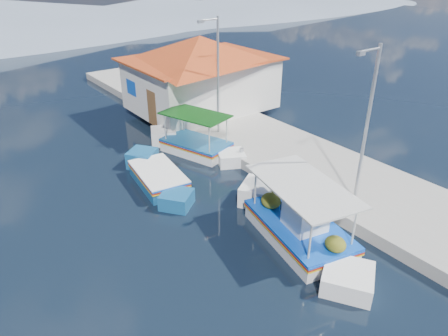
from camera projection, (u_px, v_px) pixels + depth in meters
ground at (311, 291)px, 12.32m from camera, size 160.00×160.00×0.00m
quay at (302, 161)px, 19.62m from camera, size 5.00×44.00×0.50m
bollards at (281, 172)px, 17.78m from camera, size 0.20×17.20×0.30m
main_caique at (297, 227)px, 14.45m from camera, size 3.22×7.33×2.47m
caique_green_canopy at (196, 146)px, 21.02m from camera, size 3.09×5.93×2.33m
caique_blue_hull at (157, 178)px, 18.06m from camera, size 2.22×5.76×1.03m
harbor_building at (201, 71)px, 25.02m from camera, size 10.49×10.49×4.40m
lamp_post_near at (366, 121)px, 14.39m from camera, size 1.21×0.14×6.00m
lamp_post_far at (217, 71)px, 20.79m from camera, size 1.21×0.14×6.00m
mountain_ridge at (32, 16)px, 54.70m from camera, size 171.40×96.00×5.50m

